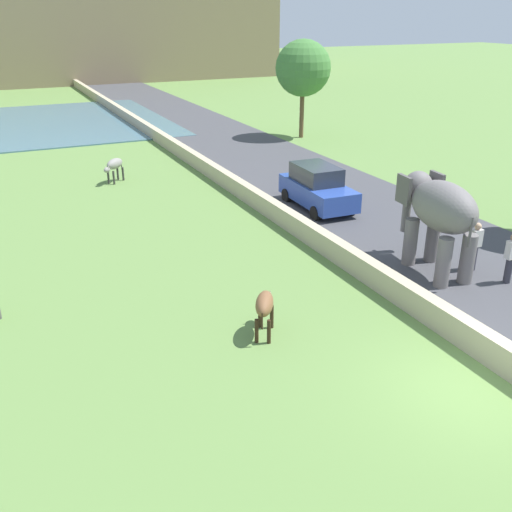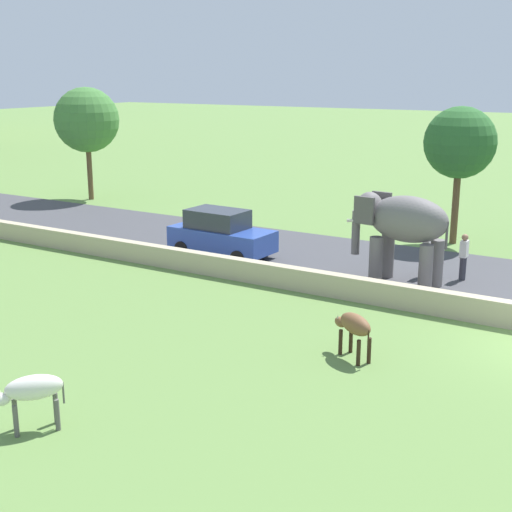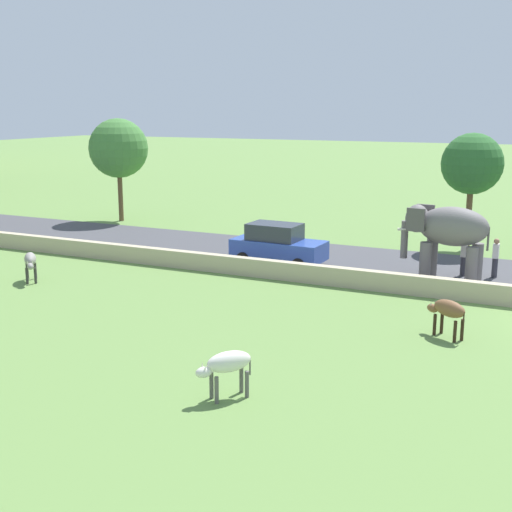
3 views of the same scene
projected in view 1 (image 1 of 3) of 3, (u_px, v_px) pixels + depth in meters
ground_plane at (470, 390)px, 12.68m from camera, size 220.00×220.00×0.00m
road_surface at (269, 163)px, 31.27m from camera, size 7.00×120.00×0.06m
barrier_wall at (217, 174)px, 27.99m from camera, size 0.40×110.00×0.73m
elephant at (438, 211)px, 17.63m from camera, size 1.69×3.54×2.99m
person_beside_elephant at (475, 246)px, 18.12m from camera, size 0.36×0.22×1.63m
person_trailing at (511, 258)px, 17.24m from camera, size 0.36×0.22×1.63m
car_blue at (317, 188)px, 23.94m from camera, size 1.91×4.06×1.80m
cow_grey at (114, 165)px, 27.61m from camera, size 1.24×1.19×1.15m
cow_brown at (265, 305)px, 14.56m from camera, size 1.02×1.35×1.15m
tree_far at (303, 68)px, 36.08m from camera, size 3.47×3.47×6.06m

